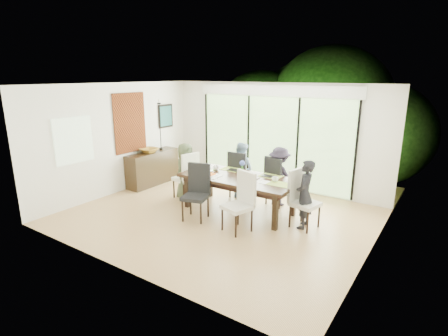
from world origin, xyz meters
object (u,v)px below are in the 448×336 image
Objects in this scene: chair_right_end at (305,199)px; cup_b at (242,177)px; person_left_end at (186,171)px; sideboard at (153,168)px; chair_near_left at (195,193)px; vase at (242,174)px; chair_near_right at (237,203)px; chair_left_end at (185,175)px; laptop at (204,171)px; bowl at (149,150)px; chair_far_right at (279,180)px; person_far_right at (279,176)px; cup_a at (216,168)px; table_top at (239,178)px; chair_far_left at (241,174)px; person_far_left at (241,170)px; cup_c at (275,179)px; person_right_end at (305,194)px.

chair_right_end reaches higher than cup_b.
person_left_end is 1.55m from sideboard.
chair_near_left reaches higher than vase.
chair_near_right is (-1.00, -0.87, 0.00)m from chair_right_end.
person_left_end reaches higher than cup_b.
chair_left_end is 0.69m from laptop.
bowl is (-1.47, 0.29, 0.37)m from chair_left_end.
sideboard is at bearing 24.10° from chair_far_right.
person_left_end is 1.00× the size of person_far_right.
person_far_right is at bearing 43.08° from chair_near_left.
bowl is at bearing 178.94° from chair_near_right.
person_left_end is (-2.03, -0.85, 0.10)m from chair_far_right.
chair_near_right is at bearing -39.20° from laptop.
chair_left_end reaches higher than cup_a.
vase reaches higher than table_top.
table_top is 1.51m from chair_right_end.
sideboard is at bearing 8.73° from chair_far_left.
chair_left_end is 0.85× the size of person_far_left.
chair_left_end is at bearing 101.71° from chair_right_end.
chair_right_end is at bearing 148.36° from person_far_right.
chair_far_left is 1.00× the size of chair_near_right.
chair_left_end reaches higher than cup_c.
bowl is (0.00, -0.10, 0.50)m from sideboard.
person_far_right reaches higher than cup_a.
cup_b is at bearing 34.61° from chair_near_left.
bowl reaches higher than vase.
table_top is 20.00× the size of vase.
person_far_left is at bearing 122.83° from cup_b.
cup_c is (1.25, -0.75, 0.26)m from chair_far_left.
person_far_left is (-1.95, 0.83, 0.10)m from chair_right_end.
vase is 0.27× the size of bowl.
chair_near_right is at bearing -18.48° from bowl.
chair_near_left is at bearing 67.80° from person_far_right.
chair_far_right is 2.20m from person_left_end.
person_left_end is 2.96m from person_right_end.
vase is at bearing 99.74° from chair_right_end.
person_far_left is at bearing 136.62° from chair_near_right.
bowl is at bearing -87.40° from chair_left_end.
person_far_left reaches higher than chair_near_left.
person_left_end and person_far_right have the same top height.
chair_far_left is 8.87× the size of cup_c.
sideboard is (-3.47, 1.26, -0.13)m from chair_near_right.
cup_a is 0.08× the size of sideboard.
chair_near_right is at bearing -40.36° from cup_a.
vase is (0.50, -0.78, 0.17)m from person_far_left.
chair_near_right is at bearing 124.22° from person_far_left.
chair_near_right is at bearing 80.22° from chair_left_end.
chair_far_right is 0.83m from cup_c.
table_top is 2.18× the size of chair_far_left.
laptop is at bearing -13.00° from sideboard.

